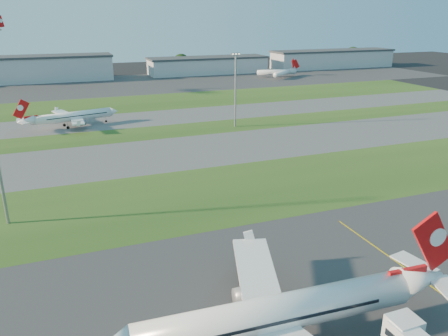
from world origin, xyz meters
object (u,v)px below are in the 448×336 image
airliner_taxiing (73,117)px  mini_jet_near (284,73)px  mini_jet_far (277,72)px  airliner_parked (280,313)px  light_mast_centre (235,85)px

airliner_taxiing → mini_jet_near: bearing=-160.1°
airliner_taxiing → mini_jet_far: 160.01m
airliner_parked → mini_jet_far: bearing=65.5°
airliner_parked → airliner_taxiing: (-17.43, 124.42, -1.00)m
airliner_taxiing → mini_jet_far: airliner_taxiing is taller
mini_jet_near → light_mast_centre: bearing=-162.0°
airliner_taxiing → light_mast_centre: light_mast_centre is taller
mini_jet_far → light_mast_centre: bearing=-115.6°
airliner_taxiing → mini_jet_near: size_ratio=1.36×
airliner_parked → mini_jet_near: bearing=64.4°
light_mast_centre → mini_jet_far: bearing=56.4°
airliner_taxiing → mini_jet_far: size_ratio=1.14×
airliner_parked → airliner_taxiing: bearing=100.8°
mini_jet_far → light_mast_centre: size_ratio=1.11×
mini_jet_near → light_mast_centre: (-78.55, -109.01, 11.53)m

